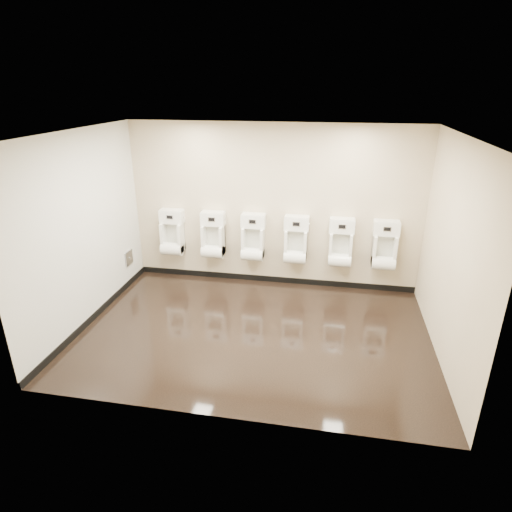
{
  "coord_description": "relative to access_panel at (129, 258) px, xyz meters",
  "views": [
    {
      "loc": [
        0.99,
        -5.27,
        3.37
      ],
      "look_at": [
        -0.07,
        0.55,
        0.97
      ],
      "focal_mm": 30.0,
      "sensor_mm": 36.0,
      "label": 1
    }
  ],
  "objects": [
    {
      "name": "urinal_5",
      "position": [
        4.38,
        0.41,
        0.32
      ],
      "size": [
        0.43,
        0.32,
        0.8
      ],
      "color": "white",
      "rests_on": "back_wall"
    },
    {
      "name": "front_wall",
      "position": [
        2.48,
        -2.95,
        0.9
      ],
      "size": [
        5.0,
        0.02,
        2.8
      ],
      "primitive_type": "cube",
      "color": "beige",
      "rests_on": "ground"
    },
    {
      "name": "urinal_1",
      "position": [
        1.44,
        0.41,
        0.32
      ],
      "size": [
        0.43,
        0.32,
        0.8
      ],
      "color": "white",
      "rests_on": "back_wall"
    },
    {
      "name": "urinal_2",
      "position": [
        2.16,
        0.41,
        0.32
      ],
      "size": [
        0.43,
        0.32,
        0.8
      ],
      "color": "white",
      "rests_on": "back_wall"
    },
    {
      "name": "urinal_0",
      "position": [
        0.68,
        0.41,
        0.32
      ],
      "size": [
        0.43,
        0.32,
        0.8
      ],
      "color": "white",
      "rests_on": "back_wall"
    },
    {
      "name": "urinal_4",
      "position": [
        3.66,
        0.41,
        0.32
      ],
      "size": [
        0.43,
        0.32,
        0.8
      ],
      "color": "white",
      "rests_on": "back_wall"
    },
    {
      "name": "right_wall",
      "position": [
        4.98,
        -1.2,
        0.9
      ],
      "size": [
        0.02,
        3.5,
        2.8
      ],
      "primitive_type": "cube",
      "color": "beige",
      "rests_on": "ground"
    },
    {
      "name": "skirting_left",
      "position": [
        -0.01,
        -1.2,
        -0.45
      ],
      "size": [
        0.02,
        3.5,
        0.1
      ],
      "primitive_type": "cube",
      "color": "black",
      "rests_on": "ground"
    },
    {
      "name": "back_wall",
      "position": [
        2.48,
        0.55,
        0.9
      ],
      "size": [
        5.0,
        0.02,
        2.8
      ],
      "primitive_type": "cube",
      "color": "beige",
      "rests_on": "ground"
    },
    {
      "name": "access_panel",
      "position": [
        0.0,
        0.0,
        0.0
      ],
      "size": [
        0.04,
        0.25,
        0.25
      ],
      "color": "#9E9EA3",
      "rests_on": "left_wall"
    },
    {
      "name": "urinal_3",
      "position": [
        2.91,
        0.41,
        0.32
      ],
      "size": [
        0.43,
        0.32,
        0.8
      ],
      "color": "white",
      "rests_on": "back_wall"
    },
    {
      "name": "ceiling",
      "position": [
        2.48,
        -1.2,
        2.3
      ],
      "size": [
        5.0,
        3.5,
        0.0
      ],
      "primitive_type": "cube",
      "color": "white"
    },
    {
      "name": "skirting_back",
      "position": [
        2.48,
        0.54,
        -0.45
      ],
      "size": [
        5.0,
        0.02,
        0.1
      ],
      "primitive_type": "cube",
      "color": "black",
      "rests_on": "ground"
    },
    {
      "name": "tile_overlay_left",
      "position": [
        -0.01,
        -1.2,
        0.9
      ],
      "size": [
        0.01,
        3.5,
        2.8
      ],
      "primitive_type": "cube",
      "color": "white",
      "rests_on": "ground"
    },
    {
      "name": "left_wall",
      "position": [
        -0.02,
        -1.2,
        0.9
      ],
      "size": [
        0.02,
        3.5,
        2.8
      ],
      "primitive_type": "cube",
      "color": "beige",
      "rests_on": "ground"
    },
    {
      "name": "ground",
      "position": [
        2.48,
        -1.2,
        -0.5
      ],
      "size": [
        5.0,
        3.5,
        0.0
      ],
      "primitive_type": "cube",
      "color": "black",
      "rests_on": "ground"
    }
  ]
}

